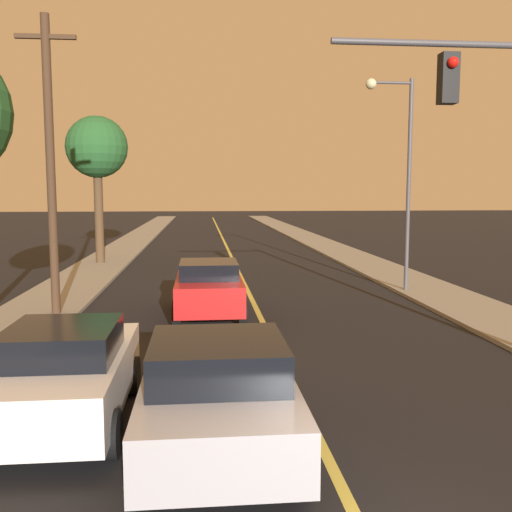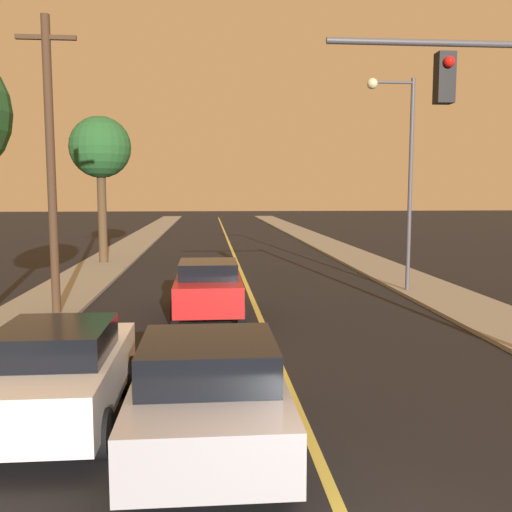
% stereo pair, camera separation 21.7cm
% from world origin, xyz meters
% --- Properties ---
extents(road_surface, '(10.23, 80.00, 0.01)m').
position_xyz_m(road_surface, '(0.00, 36.00, 0.01)').
color(road_surface, black).
rests_on(road_surface, ground).
extents(sidewalk_left, '(2.50, 80.00, 0.12)m').
position_xyz_m(sidewalk_left, '(-6.37, 36.00, 0.06)').
color(sidewalk_left, gray).
rests_on(sidewalk_left, ground).
extents(sidewalk_right, '(2.50, 80.00, 0.12)m').
position_xyz_m(sidewalk_right, '(6.37, 36.00, 0.06)').
color(sidewalk_right, gray).
rests_on(sidewalk_right, ground).
extents(car_near_lane_front, '(2.12, 4.01, 1.58)m').
position_xyz_m(car_near_lane_front, '(-1.43, 2.98, 0.81)').
color(car_near_lane_front, '#A5A8B2').
rests_on(car_near_lane_front, ground).
extents(car_near_lane_second, '(1.92, 4.12, 1.60)m').
position_xyz_m(car_near_lane_second, '(-1.43, 11.37, 0.84)').
color(car_near_lane_second, red).
rests_on(car_near_lane_second, ground).
extents(car_outer_lane_front, '(1.89, 3.91, 1.56)m').
position_xyz_m(car_outer_lane_front, '(-3.68, 4.06, 0.80)').
color(car_outer_lane_front, white).
rests_on(car_outer_lane_front, ground).
extents(streetlamp_right, '(1.65, 0.36, 7.17)m').
position_xyz_m(streetlamp_right, '(5.10, 14.57, 4.70)').
color(streetlamp_right, '#47474C').
rests_on(streetlamp_right, ground).
extents(utility_pole_left, '(1.60, 0.24, 8.11)m').
position_xyz_m(utility_pole_left, '(-5.72, 11.76, 4.34)').
color(utility_pole_left, '#422D1E').
rests_on(utility_pole_left, ground).
extents(tree_left_far, '(2.91, 2.91, 6.96)m').
position_xyz_m(tree_left_far, '(-6.50, 23.49, 5.53)').
color(tree_left_far, '#4C3823').
rests_on(tree_left_far, ground).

